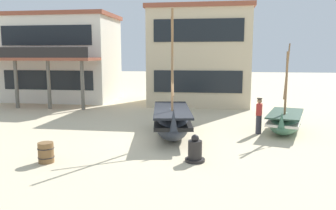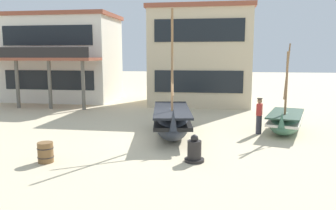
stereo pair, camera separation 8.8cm
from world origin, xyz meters
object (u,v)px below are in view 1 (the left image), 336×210
(fishing_boat_near_left, at_px, (172,121))
(harbor_building_annex, at_px, (62,58))
(fisherman_by_hull, at_px, (259,116))
(capstan_winch, at_px, (195,151))
(harbor_building_main, at_px, (200,56))
(fishing_boat_centre_large, at_px, (285,122))
(wooden_barrel, at_px, (46,153))

(fishing_boat_near_left, bearing_deg, harbor_building_annex, 133.51)
(fisherman_by_hull, relative_size, capstan_winch, 1.77)
(harbor_building_main, bearing_deg, fishing_boat_centre_large, -64.15)
(fisherman_by_hull, xyz_separation_m, harbor_building_main, (-3.28, 9.76, 2.72))
(fishing_boat_near_left, xyz_separation_m, harbor_building_annex, (-10.49, 11.05, 2.72))
(fishing_boat_centre_large, bearing_deg, fishing_boat_near_left, -164.40)
(harbor_building_main, bearing_deg, fisherman_by_hull, -71.42)
(capstan_winch, bearing_deg, fishing_boat_near_left, 110.29)
(fisherman_by_hull, xyz_separation_m, wooden_barrel, (-7.67, -5.41, -0.48))
(fisherman_by_hull, height_order, harbor_building_main, harbor_building_main)
(harbor_building_annex, bearing_deg, fishing_boat_near_left, -46.49)
(fishing_boat_near_left, distance_m, harbor_building_main, 11.21)
(fishing_boat_near_left, relative_size, harbor_building_main, 0.75)
(fisherman_by_hull, bearing_deg, fishing_boat_near_left, -164.97)
(harbor_building_annex, bearing_deg, fishing_boat_centre_large, -31.46)
(fisherman_by_hull, bearing_deg, wooden_barrel, -144.80)
(fishing_boat_near_left, xyz_separation_m, fishing_boat_centre_large, (5.20, 1.45, -0.16))
(fishing_boat_centre_large, xyz_separation_m, harbor_building_main, (-4.54, 9.37, 3.02))
(fisherman_by_hull, relative_size, harbor_building_main, 0.23)
(capstan_winch, distance_m, wooden_barrel, 5.09)
(fishing_boat_centre_large, distance_m, harbor_building_annex, 18.62)
(capstan_winch, height_order, wooden_barrel, capstan_winch)
(capstan_winch, height_order, harbor_building_main, harbor_building_main)
(fishing_boat_centre_large, relative_size, wooden_barrel, 5.98)
(fishing_boat_near_left, bearing_deg, fisherman_by_hull, 15.03)
(fishing_boat_near_left, bearing_deg, harbor_building_main, 86.50)
(harbor_building_annex, bearing_deg, fisherman_by_hull, -34.69)
(fishing_boat_centre_large, distance_m, capstan_winch, 6.30)
(wooden_barrel, height_order, harbor_building_annex, harbor_building_annex)
(fisherman_by_hull, xyz_separation_m, harbor_building_annex, (-14.44, 9.99, 2.59))
(fishing_boat_near_left, distance_m, capstan_winch, 3.73)
(fishing_boat_near_left, height_order, capstan_winch, fishing_boat_near_left)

